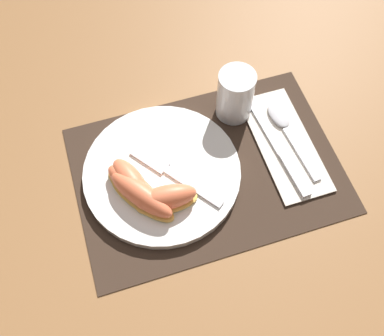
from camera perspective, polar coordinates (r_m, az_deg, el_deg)
ground_plane at (r=0.81m, az=1.95°, el=-0.25°), size 3.00×3.00×0.00m
placemat at (r=0.81m, az=1.96°, el=-0.19°), size 0.47×0.32×0.00m
plate at (r=0.79m, az=-3.83°, el=-0.58°), size 0.28×0.28×0.02m
juice_glass at (r=0.84m, az=5.48°, el=9.00°), size 0.07×0.07×0.10m
napkin at (r=0.85m, az=11.68°, el=3.09°), size 0.10×0.23×0.00m
knife at (r=0.83m, az=10.90°, el=2.70°), size 0.04×0.23×0.01m
spoon at (r=0.86m, az=11.67°, el=5.39°), size 0.04×0.18×0.01m
fork at (r=0.78m, az=-2.87°, el=-0.45°), size 0.13×0.16×0.00m
citrus_wedge_0 at (r=0.76m, az=-7.77°, el=-1.55°), size 0.07×0.11×0.04m
citrus_wedge_1 at (r=0.76m, az=-7.25°, el=-2.53°), size 0.10×0.13×0.04m
citrus_wedge_2 at (r=0.75m, az=-6.43°, el=-3.48°), size 0.11×0.13×0.04m
citrus_wedge_3 at (r=0.74m, az=-3.27°, el=-3.88°), size 0.11×0.05×0.04m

